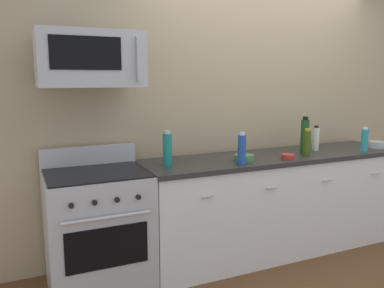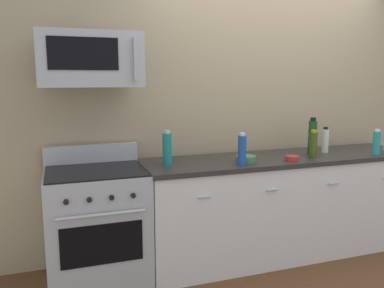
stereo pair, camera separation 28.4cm
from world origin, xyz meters
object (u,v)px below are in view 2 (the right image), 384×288
Objects in this scene: bowl_red_small at (292,158)px; bowl_green_glaze at (246,159)px; bottle_wine_green at (312,137)px; bottle_dish_soap at (376,143)px; bottle_soda_blue at (242,150)px; bottle_vinegar_white at (325,140)px; bottle_olive_oil at (313,145)px; range_oven at (98,226)px; microwave at (90,60)px; bottle_sparkling_teal at (167,149)px.

bowl_green_glaze is at bearing 168.31° from bowl_red_small.
bottle_wine_green is 0.59m from bottle_dish_soap.
bottle_soda_blue reaches higher than bowl_red_small.
bowl_green_glaze is at bearing 174.88° from bottle_dish_soap.
bowl_green_glaze is at bearing -170.19° from bottle_vinegar_white.
bottle_olive_oil reaches higher than bottle_vinegar_white.
bottle_dish_soap is at bearing -7.35° from bottle_olive_oil.
bottle_olive_oil is at bearing -4.65° from range_oven.
bowl_green_glaze is (-0.72, -0.09, -0.13)m from bottle_wine_green.
bottle_olive_oil is at bearing -2.93° from bowl_green_glaze.
microwave is 2.79× the size of bottle_soda_blue.
bowl_green_glaze is (0.09, 0.11, -0.10)m from bottle_soda_blue.
microwave is at bearing 173.98° from bottle_olive_oil.
microwave reaches higher than range_oven.
bowl_red_small is (1.62, -0.25, -0.81)m from microwave.
bowl_green_glaze is 0.40m from bowl_red_small.
bottle_soda_blue is 1.57× the size of bowl_green_glaze.
bottle_wine_green is 1.28× the size of bottle_soda_blue.
bowl_green_glaze is (0.65, -0.11, -0.11)m from bottle_sparkling_teal.
bottle_sparkling_teal is 0.60m from bottle_soda_blue.
bottle_olive_oil is at bearing -6.02° from microwave.
range_oven is at bearing -90.29° from microwave.
bowl_red_small is (1.62, -0.20, 0.47)m from range_oven.
bottle_wine_green is at bearing 7.39° from bowl_green_glaze.
bowl_green_glaze is 1.44× the size of bowl_red_small.
bottle_soda_blue reaches higher than bottle_dish_soap.
bottle_sparkling_teal is at bearing 170.85° from bowl_green_glaze.
bowl_red_small is (1.05, -0.19, -0.11)m from bottle_sparkling_teal.
bowl_red_small is (-0.52, -0.24, -0.09)m from bottle_vinegar_white.
bottle_dish_soap is (1.92, -0.22, -0.02)m from bottle_sparkling_teal.
microwave is 2.05m from bottle_wine_green.
range_oven is 2.04m from bottle_wine_green.
microwave is 1.82m from bowl_red_small.
bottle_wine_green is 1.37m from bottle_sparkling_teal.
range_oven is at bearing 178.65° from bottle_sparkling_teal.
bottle_soda_blue reaches higher than bottle_olive_oil.
range_oven is 4.28× the size of bottle_olive_oil.
bottle_olive_oil reaches higher than range_oven.
bottle_vinegar_white is at bearing 35.04° from bottle_olive_oil.
microwave is 2.25m from bottle_vinegar_white.
bottle_sparkling_teal is at bearing 173.90° from bottle_olive_oil.
microwave reaches higher than bottle_olive_oil.
bottle_olive_oil is at bearing 172.65° from bottle_dish_soap.
microwave is at bearing 172.38° from bowl_green_glaze.
bottle_soda_blue is 0.50m from bowl_red_small.
bottle_wine_green is at bearing 14.05° from bottle_soda_blue.
bottle_dish_soap is 0.90× the size of bottle_soda_blue.
bottle_wine_green is 0.21m from bottle_vinegar_white.
bottle_soda_blue is 0.17m from bowl_green_glaze.
bottle_dish_soap is 2.03× the size of bowl_red_small.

